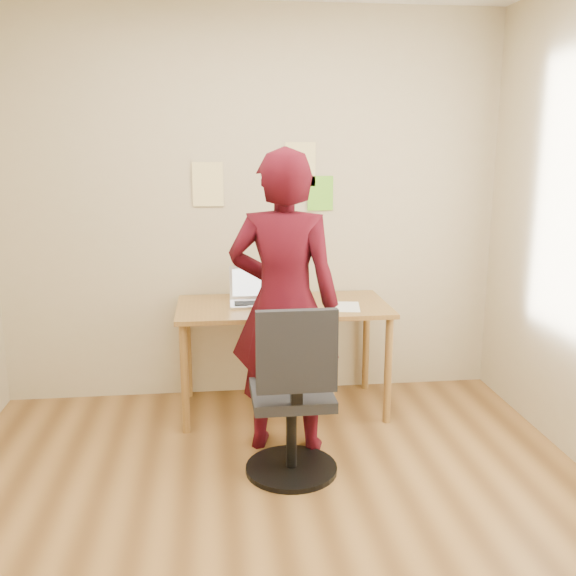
{
  "coord_description": "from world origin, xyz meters",
  "views": [
    {
      "loc": [
        -0.29,
        -2.73,
        1.79
      ],
      "look_at": [
        0.15,
        0.95,
        0.95
      ],
      "focal_mm": 40.0,
      "sensor_mm": 36.0,
      "label": 1
    }
  ],
  "objects": [
    {
      "name": "phone",
      "position": [
        0.34,
        1.17,
        0.74
      ],
      "size": [
        0.08,
        0.12,
        0.01
      ],
      "rotation": [
        0.0,
        0.0,
        0.22
      ],
      "color": "black",
      "rests_on": "desk"
    },
    {
      "name": "person",
      "position": [
        0.11,
        0.82,
        0.89
      ],
      "size": [
        0.73,
        0.58,
        1.77
      ],
      "primitive_type": "imported",
      "rotation": [
        0.0,
        0.0,
        2.88
      ],
      "color": "#3E0811",
      "rests_on": "ground"
    },
    {
      "name": "wall_note_left",
      "position": [
        -0.31,
        1.74,
        1.51
      ],
      "size": [
        0.21,
        0.0,
        0.3
      ],
      "primitive_type": "cube",
      "color": "#F6E093",
      "rests_on": "room"
    },
    {
      "name": "wall_note_mid",
      "position": [
        0.33,
        1.74,
        1.65
      ],
      "size": [
        0.21,
        0.0,
        0.3
      ],
      "primitive_type": "cube",
      "color": "#F6E093",
      "rests_on": "room"
    },
    {
      "name": "wall_note_right",
      "position": [
        0.47,
        1.74,
        1.45
      ],
      "size": [
        0.18,
        0.0,
        0.24
      ],
      "primitive_type": "cube",
      "color": "#70D22F",
      "rests_on": "room"
    },
    {
      "name": "office_chair",
      "position": [
        0.12,
        0.45,
        0.42
      ],
      "size": [
        0.51,
        0.51,
        0.98
      ],
      "rotation": [
        0.0,
        0.0,
        0.01
      ],
      "color": "black",
      "rests_on": "ground"
    },
    {
      "name": "desk",
      "position": [
        0.17,
        1.38,
        0.65
      ],
      "size": [
        1.4,
        0.7,
        0.74
      ],
      "color": "olive",
      "rests_on": "ground"
    },
    {
      "name": "laptop",
      "position": [
        -0.02,
        1.44,
        0.79
      ],
      "size": [
        0.33,
        0.3,
        0.23
      ],
      "rotation": [
        0.0,
        0.0,
        -0.03
      ],
      "color": "silver",
      "rests_on": "desk"
    },
    {
      "name": "room",
      "position": [
        0.0,
        0.0,
        1.35
      ],
      "size": [
        3.58,
        3.58,
        2.78
      ],
      "color": "brown",
      "rests_on": "ground"
    },
    {
      "name": "paper_sheet",
      "position": [
        0.57,
        1.27,
        0.74
      ],
      "size": [
        0.23,
        0.3,
        0.0
      ],
      "primitive_type": "cube",
      "rotation": [
        0.0,
        0.0,
        -0.17
      ],
      "color": "white",
      "rests_on": "desk"
    }
  ]
}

